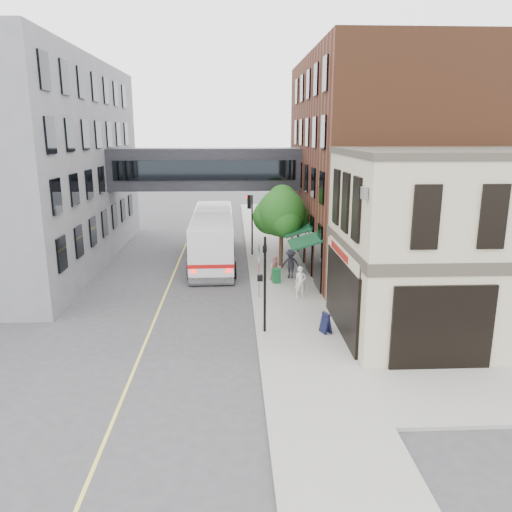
{
  "coord_description": "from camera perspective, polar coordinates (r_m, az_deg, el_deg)",
  "views": [
    {
      "loc": [
        -1.0,
        -19.63,
        9.16
      ],
      "look_at": [
        0.12,
        4.6,
        3.12
      ],
      "focal_mm": 35.0,
      "sensor_mm": 36.0,
      "label": 1
    }
  ],
  "objects": [
    {
      "name": "lane_marking",
      "position": [
        31.27,
        -9.89,
        -3.25
      ],
      "size": [
        0.12,
        40.0,
        0.01
      ],
      "primitive_type": "cube",
      "color": "#D8CC4C",
      "rests_on": "ground"
    },
    {
      "name": "ground",
      "position": [
        21.69,
        0.25,
        -10.99
      ],
      "size": [
        120.0,
        120.0,
        0.0
      ],
      "primitive_type": "plane",
      "color": "#38383A",
      "rests_on": "ground"
    },
    {
      "name": "sidewalk_main",
      "position": [
        34.97,
        2.37,
        -1.08
      ],
      "size": [
        4.0,
        60.0,
        0.15
      ],
      "primitive_type": "cube",
      "color": "gray",
      "rests_on": "ground"
    },
    {
      "name": "sandwich_board",
      "position": [
        23.36,
        7.98,
        -7.56
      ],
      "size": [
        0.53,
        0.63,
        0.97
      ],
      "primitive_type": "cube",
      "rotation": [
        0.0,
        0.0,
        0.39
      ],
      "color": "black",
      "rests_on": "sidewalk_main"
    },
    {
      "name": "bus",
      "position": [
        36.22,
        -4.95,
        2.44
      ],
      "size": [
        3.29,
        12.9,
        3.46
      ],
      "color": "silver",
      "rests_on": "ground"
    },
    {
      "name": "pedestrian_b",
      "position": [
        31.12,
        2.19,
        -1.39
      ],
      "size": [
        0.81,
        0.67,
        1.52
      ],
      "primitive_type": "imported",
      "rotation": [
        0.0,
        0.0,
        -0.13
      ],
      "color": "#D98C8E",
      "rests_on": "sidewalk_main"
    },
    {
      "name": "street_tree",
      "position": [
        33.42,
        2.89,
        4.94
      ],
      "size": [
        3.8,
        3.2,
        5.6
      ],
      "color": "#382619",
      "rests_on": "sidewalk_main"
    },
    {
      "name": "traffic_signal_near",
      "position": [
        22.54,
        0.94,
        -1.92
      ],
      "size": [
        0.44,
        0.22,
        4.6
      ],
      "color": "black",
      "rests_on": "sidewalk_main"
    },
    {
      "name": "pedestrian_a",
      "position": [
        27.92,
        5.11,
        -2.98
      ],
      "size": [
        0.71,
        0.52,
        1.78
      ],
      "primitive_type": "imported",
      "rotation": [
        0.0,
        0.0,
        0.16
      ],
      "color": "silver",
      "rests_on": "sidewalk_main"
    },
    {
      "name": "corner_building",
      "position": [
        24.33,
        21.63,
        1.26
      ],
      "size": [
        10.19,
        8.12,
        8.45
      ],
      "color": "#BBB18F",
      "rests_on": "ground"
    },
    {
      "name": "pedestrian_c",
      "position": [
        31.49,
        3.98,
        -0.9
      ],
      "size": [
        1.36,
        1.01,
        1.87
      ],
      "primitive_type": "imported",
      "rotation": [
        0.0,
        0.0,
        -0.29
      ],
      "color": "black",
      "rests_on": "sidewalk_main"
    },
    {
      "name": "street_sign_pole",
      "position": [
        27.63,
        0.34,
        -1.17
      ],
      "size": [
        0.08,
        0.75,
        3.0
      ],
      "color": "gray",
      "rests_on": "sidewalk_main"
    },
    {
      "name": "newspaper_box",
      "position": [
        30.61,
        2.34,
        -2.25
      ],
      "size": [
        0.53,
        0.5,
        0.91
      ],
      "primitive_type": "cube",
      "rotation": [
        0.0,
        0.0,
        0.22
      ],
      "color": "#145729",
      "rests_on": "sidewalk_main"
    },
    {
      "name": "opposite_building",
      "position": [
        39.12,
        -27.17,
        9.31
      ],
      "size": [
        14.0,
        24.0,
        14.0
      ],
      "primitive_type": "cube",
      "color": "slate",
      "rests_on": "ground"
    },
    {
      "name": "traffic_signal_far",
      "position": [
        37.11,
        -0.67,
        4.96
      ],
      "size": [
        0.53,
        0.28,
        4.5
      ],
      "color": "black",
      "rests_on": "sidewalk_main"
    },
    {
      "name": "skyway_bridge",
      "position": [
        37.78,
        -5.76,
        9.88
      ],
      "size": [
        14.0,
        3.18,
        3.0
      ],
      "color": "black",
      "rests_on": "ground"
    },
    {
      "name": "brick_building",
      "position": [
        36.39,
        15.16,
        10.09
      ],
      "size": [
        13.76,
        18.0,
        14.0
      ],
      "color": "#582F1B",
      "rests_on": "ground"
    }
  ]
}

